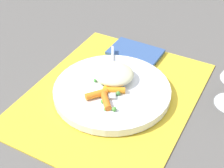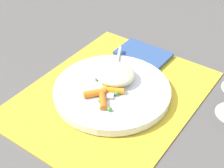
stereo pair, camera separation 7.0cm
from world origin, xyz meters
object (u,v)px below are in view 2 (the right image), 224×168
fork (114,76)px  carrot_portion (103,93)px  plate (112,91)px  rice_mound (115,74)px  napkin (143,54)px

fork → carrot_portion: bearing=15.8°
fork → plate: bearing=27.7°
plate → rice_mound: bearing=-158.9°
rice_mound → fork: size_ratio=0.49×
plate → napkin: (-0.17, -0.02, -0.00)m
plate → rice_mound: 0.04m
plate → carrot_portion: size_ratio=3.14×
carrot_portion → fork: 0.07m
fork → rice_mound: bearing=50.9°
rice_mound → napkin: rice_mound is taller
plate → fork: size_ratio=1.40×
rice_mound → carrot_portion: rice_mound is taller
rice_mound → napkin: (-0.14, -0.01, -0.03)m
rice_mound → napkin: bearing=-175.0°
carrot_portion → rice_mound: bearing=-168.9°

